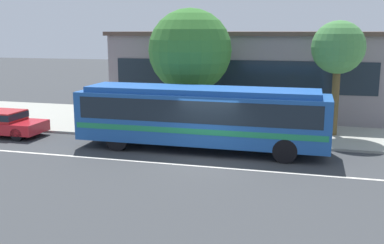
{
  "coord_description": "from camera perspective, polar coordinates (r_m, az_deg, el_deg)",
  "views": [
    {
      "loc": [
        4.09,
        -17.57,
        5.29
      ],
      "look_at": [
        -0.97,
        1.45,
        1.3
      ],
      "focal_mm": 42.37,
      "sensor_mm": 36.0,
      "label": 1
    }
  ],
  "objects": [
    {
      "name": "lane_stripe_center",
      "position": [
        18.06,
        1.14,
        -5.57
      ],
      "size": [
        56.0,
        0.16,
        0.01
      ],
      "primitive_type": "cube",
      "color": "silver",
      "rests_on": "ground_plane"
    },
    {
      "name": "pedestrian_waiting_near_sign",
      "position": [
        22.23,
        2.88,
        0.71
      ],
      "size": [
        0.48,
        0.48,
        1.76
      ],
      "color": "#3E2F41",
      "rests_on": "sidewalk_slab"
    },
    {
      "name": "sidewalk_slab",
      "position": [
        25.41,
        5.31,
        -0.47
      ],
      "size": [
        60.0,
        8.0,
        0.12
      ],
      "primitive_type": "cube",
      "color": "#9D9D93",
      "rests_on": "ground_plane"
    },
    {
      "name": "station_building",
      "position": [
        30.18,
        7.22,
        6.29
      ],
      "size": [
        16.66,
        8.67,
        5.22
      ],
      "color": "gray",
      "rests_on": "ground_plane"
    },
    {
      "name": "street_tree_mid_block",
      "position": [
        23.39,
        17.93,
        8.77
      ],
      "size": [
        2.58,
        2.58,
        5.66
      ],
      "color": "brown",
      "rests_on": "sidewalk_slab"
    },
    {
      "name": "ground_plane",
      "position": [
        18.8,
        1.73,
        -4.89
      ],
      "size": [
        120.0,
        120.0,
        0.0
      ],
      "primitive_type": "plane",
      "color": "#373A3D"
    },
    {
      "name": "sedan_behind_bus",
      "position": [
        25.05,
        -22.92,
        0.04
      ],
      "size": [
        4.33,
        1.89,
        1.29
      ],
      "color": "red",
      "rests_on": "ground_plane"
    },
    {
      "name": "street_tree_near_stop",
      "position": [
        23.9,
        -0.25,
        8.98
      ],
      "size": [
        4.36,
        4.36,
        6.32
      ],
      "color": "brown",
      "rests_on": "sidewalk_slab"
    },
    {
      "name": "bus_stop_sign",
      "position": [
        21.44,
        11.33,
        1.56
      ],
      "size": [
        0.08,
        0.44,
        2.44
      ],
      "color": "gray",
      "rests_on": "sidewalk_slab"
    },
    {
      "name": "transit_bus",
      "position": [
        20.07,
        1.15,
        0.99
      ],
      "size": [
        11.16,
        2.46,
        2.83
      ],
      "color": "#1F52A0",
      "rests_on": "ground_plane"
    }
  ]
}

